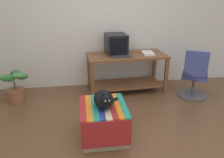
% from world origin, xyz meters
% --- Properties ---
extents(ground_plane, '(14.00, 14.00, 0.00)m').
position_xyz_m(ground_plane, '(0.00, 0.00, 0.00)').
color(ground_plane, brown).
extents(back_wall, '(8.00, 0.10, 2.60)m').
position_xyz_m(back_wall, '(0.00, 2.05, 1.30)').
color(back_wall, silver).
rests_on(back_wall, ground_plane).
extents(desk, '(1.48, 0.74, 0.73)m').
position_xyz_m(desk, '(0.41, 1.60, 0.50)').
color(desk, brown).
rests_on(desk, ground_plane).
extents(tv_monitor, '(0.40, 0.47, 0.37)m').
position_xyz_m(tv_monitor, '(0.23, 1.70, 0.91)').
color(tv_monitor, black).
rests_on(tv_monitor, desk).
extents(keyboard, '(0.40, 0.15, 0.02)m').
position_xyz_m(keyboard, '(0.28, 1.44, 0.74)').
color(keyboard, '#333338').
rests_on(keyboard, desk).
extents(book, '(0.20, 0.29, 0.04)m').
position_xyz_m(book, '(0.81, 1.57, 0.75)').
color(book, white).
rests_on(book, desk).
extents(ottoman_with_blanket, '(0.58, 0.69, 0.45)m').
position_xyz_m(ottoman_with_blanket, '(-0.18, 0.19, 0.23)').
color(ottoman_with_blanket, tan).
rests_on(ottoman_with_blanket, ground_plane).
extents(cat, '(0.35, 0.39, 0.28)m').
position_xyz_m(cat, '(-0.17, 0.15, 0.57)').
color(cat, black).
rests_on(cat, ottoman_with_blanket).
extents(potted_plant, '(0.45, 0.36, 0.55)m').
position_xyz_m(potted_plant, '(-1.58, 1.45, 0.27)').
color(potted_plant, brown).
rests_on(potted_plant, ground_plane).
extents(office_chair, '(0.58, 0.58, 0.89)m').
position_xyz_m(office_chair, '(1.56, 1.14, 0.39)').
color(office_chair, '#4C4C51').
rests_on(office_chair, ground_plane).
extents(pen, '(0.05, 0.14, 0.01)m').
position_xyz_m(pen, '(0.85, 1.64, 0.73)').
color(pen, black).
rests_on(pen, desk).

